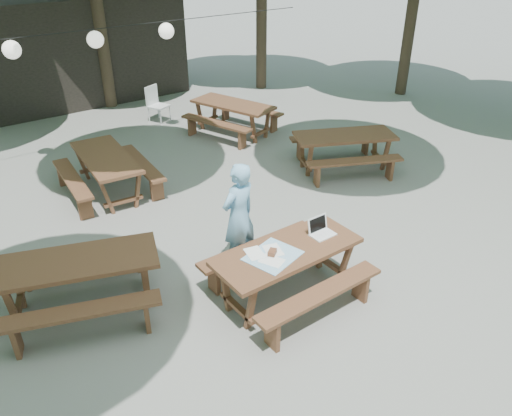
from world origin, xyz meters
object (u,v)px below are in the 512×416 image
Objects in this scene: picnic_table_nw at (81,283)px; woman at (239,216)px; plastic_chair at (159,111)px; main_picnic_table at (287,272)px.

picnic_table_nw is 2.28m from woman.
plastic_chair is (1.87, 6.37, -0.56)m from woman.
plastic_chair reaches higher than main_picnic_table.
main_picnic_table is 0.86× the size of picnic_table_nw.
woman is (-0.10, 0.98, 0.43)m from main_picnic_table.
woman reaches higher than picnic_table_nw.
plastic_chair is (1.77, 7.35, -0.13)m from main_picnic_table.
woman is at bearing 8.95° from picnic_table_nw.
plastic_chair is (4.06, 5.96, -0.13)m from picnic_table_nw.
plastic_chair reaches higher than picnic_table_nw.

